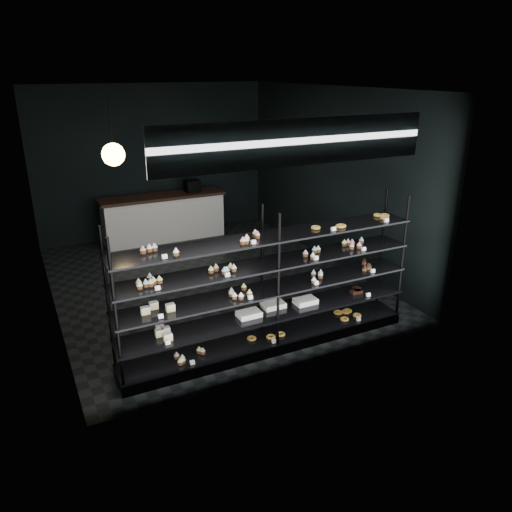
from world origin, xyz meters
The scene contains 5 objects.
room centered at (0.00, 0.00, 1.60)m, with size 5.01×6.01×3.20m.
display_shelf centered at (-0.09, -2.45, 0.63)m, with size 4.00×0.50×1.91m.
signage centered at (0.00, -2.93, 2.75)m, with size 3.30×0.05×0.50m.
pendant_lamp centered at (-1.58, -0.99, 2.45)m, with size 0.29×0.29×0.88m.
service_counter centered at (0.00, 2.50, 0.50)m, with size 2.63×0.65×1.23m.
Camera 1 is at (-2.80, -7.56, 3.50)m, focal length 35.00 mm.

